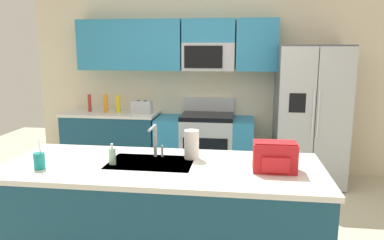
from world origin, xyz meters
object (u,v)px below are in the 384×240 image
object	(u,v)px
toaster	(142,107)
paper_towel_roll	(192,144)
pepper_mill	(90,103)
soap_dispenser	(112,156)
sink_faucet	(155,138)
drink_cup_teal	(39,161)
bottle_yellow	(118,104)
range_oven	(204,146)
refrigerator	(310,116)
backpack	(275,156)
bottle_orange	(106,104)

from	to	relation	value
toaster	paper_towel_roll	bearing A→B (deg)	-64.32
pepper_mill	soap_dispenser	size ratio (longest dim) A/B	1.46
sink_faucet	drink_cup_teal	bearing A→B (deg)	-153.07
toaster	bottle_yellow	world-z (taller)	bottle_yellow
drink_cup_teal	toaster	bearing A→B (deg)	86.91
range_oven	refrigerator	bearing A→B (deg)	-2.92
toaster	pepper_mill	distance (m)	0.80
backpack	refrigerator	bearing A→B (deg)	73.93
bottle_orange	toaster	bearing A→B (deg)	-0.46
pepper_mill	backpack	world-z (taller)	pepper_mill
range_oven	sink_faucet	world-z (taller)	sink_faucet
bottle_yellow	soap_dispenser	size ratio (longest dim) A/B	1.46
soap_dispenser	range_oven	bearing A→B (deg)	77.81
soap_dispenser	paper_towel_roll	bearing A→B (deg)	22.15
bottle_orange	paper_towel_roll	world-z (taller)	bottle_orange
bottle_orange	bottle_yellow	world-z (taller)	bottle_orange
bottle_yellow	paper_towel_roll	distance (m)	2.47
range_oven	backpack	world-z (taller)	backpack
sink_faucet	bottle_yellow	bearing A→B (deg)	116.36
bottle_orange	paper_towel_roll	distance (m)	2.55
soap_dispenser	paper_towel_roll	distance (m)	0.65
soap_dispenser	paper_towel_roll	world-z (taller)	paper_towel_roll
backpack	bottle_yellow	bearing A→B (deg)	130.86
pepper_mill	bottle_orange	xyz separation A→B (m)	(0.26, -0.05, 0.01)
range_oven	backpack	size ratio (longest dim) A/B	4.25
bottle_yellow	paper_towel_roll	xyz separation A→B (m)	(1.34, -2.07, -0.00)
soap_dispenser	sink_faucet	bearing A→B (deg)	37.82
pepper_mill	bottle_orange	world-z (taller)	bottle_orange
refrigerator	pepper_mill	xyz separation A→B (m)	(-3.09, 0.07, 0.10)
bottle_yellow	toaster	bearing A→B (deg)	-4.55
sink_faucet	range_oven	bearing A→B (deg)	84.31
refrigerator	paper_towel_roll	size ratio (longest dim) A/B	7.71
refrigerator	soap_dispenser	xyz separation A→B (m)	(-1.92, -2.27, 0.04)
range_oven	toaster	bearing A→B (deg)	-176.61
drink_cup_teal	paper_towel_roll	xyz separation A→B (m)	(1.12, 0.43, 0.06)
toaster	pepper_mill	size ratio (longest dim) A/B	1.13
drink_cup_teal	soap_dispenser	world-z (taller)	drink_cup_teal
bottle_yellow	soap_dispenser	distance (m)	2.43
refrigerator	paper_towel_roll	world-z (taller)	refrigerator
pepper_mill	soap_dispenser	distance (m)	2.62
refrigerator	bottle_orange	bearing A→B (deg)	179.52
sink_faucet	drink_cup_teal	size ratio (longest dim) A/B	1.15
refrigerator	soap_dispenser	distance (m)	2.97
pepper_mill	bottle_yellow	bearing A→B (deg)	-2.82
soap_dispenser	pepper_mill	bearing A→B (deg)	116.64
range_oven	toaster	world-z (taller)	range_oven
soap_dispenser	paper_towel_roll	xyz separation A→B (m)	(0.60, 0.25, 0.05)
bottle_orange	sink_faucet	xyz separation A→B (m)	(1.21, -2.07, 0.04)
range_oven	pepper_mill	size ratio (longest dim) A/B	5.49
refrigerator	pepper_mill	world-z (taller)	refrigerator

